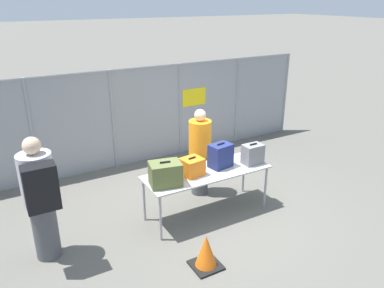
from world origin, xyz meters
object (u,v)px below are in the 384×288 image
at_px(traveler_hooded, 40,196).
at_px(utility_trailer, 143,110).
at_px(suitcase_grey, 253,154).
at_px(inspection_table, 207,174).
at_px(suitcase_olive, 165,174).
at_px(traffic_cone, 206,252).
at_px(suitcase_orange, 192,167).
at_px(security_worker_near, 200,151).
at_px(suitcase_navy, 221,156).

height_order(traveler_hooded, utility_trailer, traveler_hooded).
bearing_deg(suitcase_grey, inspection_table, 172.37).
distance_m(suitcase_olive, traffic_cone, 1.31).
height_order(suitcase_orange, utility_trailer, suitcase_orange).
bearing_deg(suitcase_orange, utility_trailer, 76.25).
distance_m(traveler_hooded, security_worker_near, 2.87).
xyz_separation_m(security_worker_near, utility_trailer, (0.69, 4.34, -0.44)).
relative_size(suitcase_orange, suitcase_grey, 1.01).
distance_m(suitcase_orange, security_worker_near, 0.86).
xyz_separation_m(suitcase_orange, security_worker_near, (0.54, 0.67, -0.09)).
bearing_deg(security_worker_near, suitcase_orange, 48.17).
height_order(suitcase_orange, traveler_hooded, traveler_hooded).
bearing_deg(suitcase_navy, security_worker_near, 91.89).
relative_size(inspection_table, suitcase_orange, 5.80).
relative_size(suitcase_navy, suitcase_grey, 1.17).
distance_m(suitcase_olive, utility_trailer, 5.43).
xyz_separation_m(suitcase_olive, utility_trailer, (1.74, 5.11, -0.56)).
height_order(suitcase_orange, traffic_cone, suitcase_orange).
bearing_deg(suitcase_olive, traveler_hooded, 174.43).
height_order(utility_trailer, traffic_cone, utility_trailer).
distance_m(suitcase_grey, security_worker_near, 0.99).
bearing_deg(traveler_hooded, security_worker_near, 26.47).
relative_size(suitcase_olive, suitcase_navy, 1.24).
bearing_deg(traveler_hooded, suitcase_navy, 13.64).
bearing_deg(suitcase_navy, suitcase_olive, -173.18).
bearing_deg(traffic_cone, suitcase_grey, 33.84).
relative_size(suitcase_grey, security_worker_near, 0.22).
height_order(inspection_table, suitcase_orange, suitcase_orange).
relative_size(suitcase_grey, traffic_cone, 0.74).
xyz_separation_m(suitcase_olive, traffic_cone, (0.07, -1.07, -0.74)).
bearing_deg(inspection_table, suitcase_orange, 177.28).
height_order(traveler_hooded, security_worker_near, traveler_hooded).
relative_size(utility_trailer, traffic_cone, 9.29).
height_order(suitcase_grey, traveler_hooded, traveler_hooded).
bearing_deg(suitcase_navy, inspection_table, -171.41).
distance_m(traveler_hooded, utility_trailer, 6.08).
distance_m(suitcase_olive, traveler_hooded, 1.76).
distance_m(traveler_hooded, traffic_cone, 2.33).
height_order(suitcase_olive, suitcase_navy, suitcase_navy).
bearing_deg(traffic_cone, inspection_table, 58.09).
distance_m(inspection_table, security_worker_near, 0.74).
distance_m(suitcase_olive, suitcase_grey, 1.63).
relative_size(suitcase_olive, traffic_cone, 1.06).
relative_size(suitcase_orange, traveler_hooded, 0.20).
distance_m(inspection_table, suitcase_olive, 0.83).
distance_m(security_worker_near, traffic_cone, 2.17).
distance_m(suitcase_grey, utility_trailer, 5.17).
xyz_separation_m(suitcase_olive, security_worker_near, (1.06, 0.77, -0.13)).
distance_m(security_worker_near, utility_trailer, 4.42).
bearing_deg(suitcase_olive, utility_trailer, 71.16).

